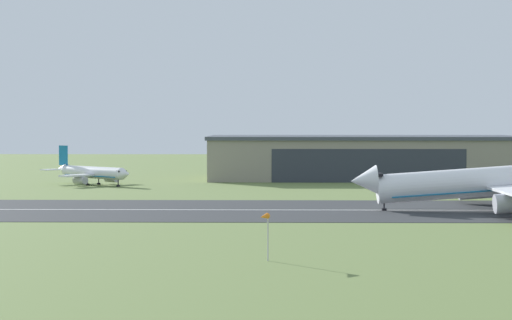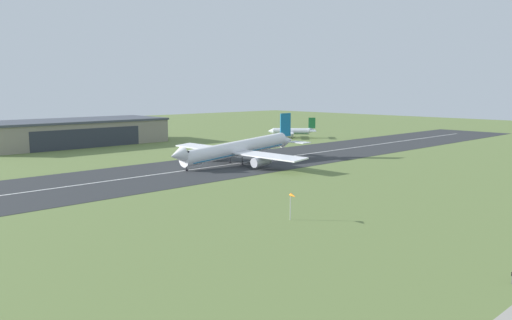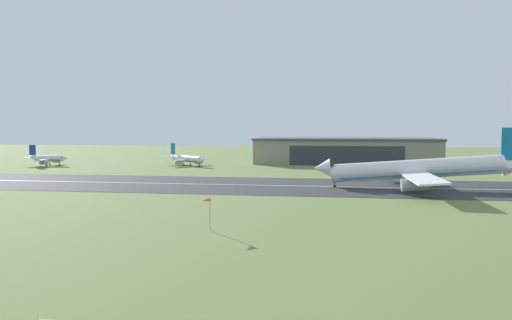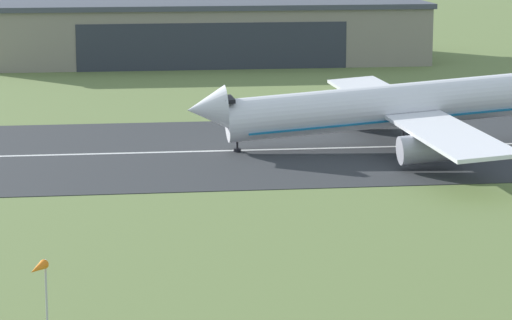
{
  "view_description": "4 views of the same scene",
  "coord_description": "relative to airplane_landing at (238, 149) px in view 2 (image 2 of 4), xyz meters",
  "views": [
    {
      "loc": [
        2.95,
        -35.1,
        14.79
      ],
      "look_at": [
        0.42,
        96.95,
        9.61
      ],
      "focal_mm": 70.0,
      "sensor_mm": 36.0,
      "label": 1
    },
    {
      "loc": [
        -64.68,
        8.43,
        24.23
      ],
      "look_at": [
        13.14,
        90.59,
        8.04
      ],
      "focal_mm": 35.0,
      "sensor_mm": 36.0,
      "label": 2
    },
    {
      "loc": [
        20.91,
        -3.26,
        15.73
      ],
      "look_at": [
        7.06,
        83.77,
        9.94
      ],
      "focal_mm": 35.0,
      "sensor_mm": 36.0,
      "label": 3
    },
    {
      "loc": [
        5.71,
        -2.93,
        25.55
      ],
      "look_at": [
        17.49,
        86.68,
        7.53
      ],
      "focal_mm": 85.0,
      "sensor_mm": 36.0,
      "label": 4
    }
  ],
  "objects": [
    {
      "name": "runway_centreline",
      "position": [
        -41.53,
        0.32,
        -4.79
      ],
      "size": [
        400.9,
        0.7,
        0.01
      ],
      "primitive_type": "cube",
      "color": "silver",
      "rests_on": "runway_strip"
    },
    {
      "name": "airplane_parked_centre",
      "position": [
        76.86,
        46.4,
        -1.67
      ],
      "size": [
        21.78,
        22.76,
        10.12
      ],
      "color": "silver",
      "rests_on": "ground_plane"
    },
    {
      "name": "ground_plane",
      "position": [
        -41.53,
        -64.46,
        -4.85
      ],
      "size": [
        685.45,
        685.45,
        0.0
      ],
      "primitive_type": "plane",
      "color": "olive"
    },
    {
      "name": "windsock_pole",
      "position": [
        -39.69,
        -60.39,
        -0.34
      ],
      "size": [
        1.27,
        2.09,
        5.1
      ],
      "color": "#B7B7BC",
      "rests_on": "ground_plane"
    },
    {
      "name": "hangar_building",
      "position": [
        -16.08,
        90.78,
        0.66
      ],
      "size": [
        78.77,
        32.94,
        10.99
      ],
      "color": "gray",
      "rests_on": "ground_plane"
    },
    {
      "name": "runway_strip",
      "position": [
        -41.53,
        0.32,
        -4.82
      ],
      "size": [
        445.45,
        40.53,
        0.06
      ],
      "primitive_type": "cube",
      "color": "#2B2D30",
      "rests_on": "ground_plane"
    },
    {
      "name": "airplane_landing",
      "position": [
        0.0,
        0.0,
        0.0
      ],
      "size": [
        53.48,
        56.41,
        15.67
      ],
      "color": "white",
      "rests_on": "ground_plane"
    }
  ]
}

